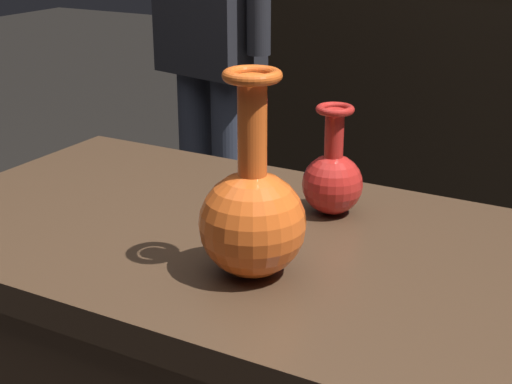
% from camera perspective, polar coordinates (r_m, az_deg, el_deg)
% --- Properties ---
extents(vase_centerpiece, '(0.15, 0.15, 0.30)m').
position_cam_1_polar(vase_centerpiece, '(1.07, -0.27, -1.70)').
color(vase_centerpiece, '#E55B1E').
rests_on(vase_centerpiece, display_plinth).
extents(vase_tall_behind, '(0.10, 0.10, 0.19)m').
position_cam_1_polar(vase_tall_behind, '(1.30, 5.72, 1.06)').
color(vase_tall_behind, red).
rests_on(vase_tall_behind, display_plinth).
extents(visitor_near_left, '(0.46, 0.24, 1.64)m').
position_cam_1_polar(visitor_near_left, '(2.40, -3.48, 12.52)').
color(visitor_near_left, '#333847').
rests_on(visitor_near_left, ground_plane).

